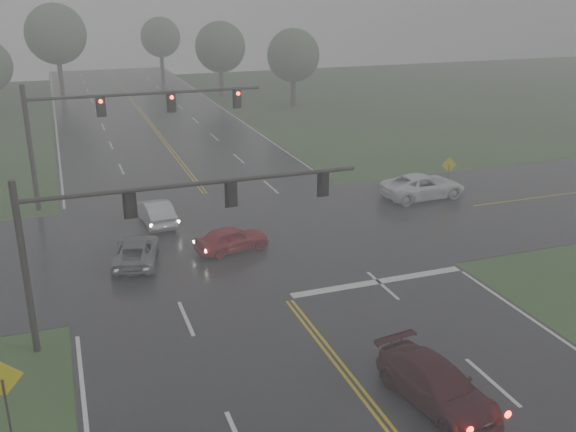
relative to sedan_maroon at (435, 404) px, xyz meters
name	(u,v)px	position (x,y,z in m)	size (l,w,h in m)	color
main_road	(249,250)	(-2.03, 14.36, 0.00)	(18.00, 160.00, 0.02)	black
cross_street	(239,237)	(-2.03, 16.36, 0.00)	(120.00, 14.00, 0.02)	black
stop_bar	(378,282)	(2.47, 8.76, 0.00)	(8.50, 0.50, 0.01)	silver
sedan_maroon	(435,404)	(0.00, 0.00, 0.00)	(1.95, 4.79, 1.39)	#33090F
sedan_red	(232,251)	(-2.87, 14.61, 0.00)	(1.53, 3.80, 1.29)	maroon
sedan_silver	(157,224)	(-5.89, 19.91, 0.00)	(1.46, 4.20, 1.38)	#BBBDC3
car_grey	(137,263)	(-7.67, 14.75, 0.00)	(2.01, 4.37, 1.21)	slate
pickup_white	(422,198)	(10.87, 18.91, 0.00)	(2.56, 5.54, 1.54)	white
signal_gantry_near	(137,220)	(-8.19, 7.86, 4.68)	(12.92, 0.29, 6.63)	black
signal_gantry_far	(106,118)	(-7.80, 24.73, 5.33)	(14.20, 0.38, 7.55)	black
sign_diamond_west	(4,389)	(-12.87, 2.61, 1.90)	(1.16, 0.28, 2.82)	black
sign_diamond_east	(449,169)	(12.86, 19.13, 1.66)	(1.02, 0.19, 2.46)	black
tree_ne_a	(220,47)	(8.80, 62.38, 5.84)	(6.05, 6.05, 8.88)	#342B22
tree_n_mid	(56,34)	(-9.58, 71.98, 7.15)	(7.40, 7.40, 10.87)	#342B22
tree_e_near	(293,55)	(14.54, 52.59, 5.59)	(5.79, 5.79, 8.50)	#342B22
tree_n_far	(160,37)	(5.06, 83.35, 5.62)	(5.82, 5.82, 8.55)	#342B22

